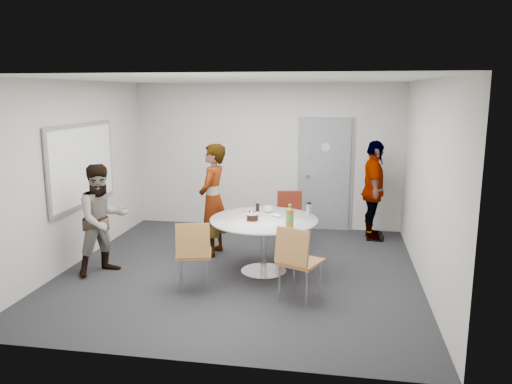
% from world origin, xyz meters
% --- Properties ---
extents(floor, '(5.00, 5.00, 0.00)m').
position_xyz_m(floor, '(0.00, 0.00, 0.00)').
color(floor, black).
rests_on(floor, ground).
extents(ceiling, '(5.00, 5.00, 0.00)m').
position_xyz_m(ceiling, '(0.00, 0.00, 2.70)').
color(ceiling, silver).
rests_on(ceiling, wall_back).
extents(wall_back, '(5.00, 0.00, 5.00)m').
position_xyz_m(wall_back, '(0.00, 2.50, 1.35)').
color(wall_back, beige).
rests_on(wall_back, floor).
extents(wall_left, '(0.00, 5.00, 5.00)m').
position_xyz_m(wall_left, '(-2.50, 0.00, 1.35)').
color(wall_left, beige).
rests_on(wall_left, floor).
extents(wall_right, '(0.00, 5.00, 5.00)m').
position_xyz_m(wall_right, '(2.50, 0.00, 1.35)').
color(wall_right, beige).
rests_on(wall_right, floor).
extents(wall_front, '(5.00, 0.00, 5.00)m').
position_xyz_m(wall_front, '(0.00, -2.50, 1.35)').
color(wall_front, beige).
rests_on(wall_front, floor).
extents(door, '(1.02, 0.17, 2.12)m').
position_xyz_m(door, '(1.10, 2.48, 1.03)').
color(door, slate).
rests_on(door, wall_back).
extents(whiteboard, '(0.04, 1.90, 1.25)m').
position_xyz_m(whiteboard, '(-2.46, 0.20, 1.45)').
color(whiteboard, gray).
rests_on(whiteboard, wall_left).
extents(table, '(1.51, 1.51, 1.10)m').
position_xyz_m(table, '(0.36, 0.00, 0.68)').
color(table, silver).
rests_on(table, floor).
extents(chair_near_left, '(0.54, 0.57, 0.93)m').
position_xyz_m(chair_near_left, '(-0.44, -0.83, 0.57)').
color(chair_near_left, brown).
rests_on(chair_near_left, floor).
extents(chair_near_right, '(0.61, 0.63, 0.96)m').
position_xyz_m(chair_near_right, '(0.89, -0.95, 0.59)').
color(chair_near_right, brown).
rests_on(chair_near_right, floor).
extents(chair_far, '(0.49, 0.53, 0.91)m').
position_xyz_m(chair_far, '(0.56, 1.37, 0.56)').
color(chair_far, maroon).
rests_on(chair_far, floor).
extents(person_main, '(0.47, 0.67, 1.76)m').
position_xyz_m(person_main, '(-0.57, 0.68, 0.88)').
color(person_main, '#A5C6EA').
rests_on(person_main, floor).
extents(person_left, '(0.93, 0.96, 1.56)m').
position_xyz_m(person_left, '(-1.89, -0.38, 0.78)').
color(person_left, white).
rests_on(person_left, floor).
extents(person_right, '(0.44, 1.02, 1.73)m').
position_xyz_m(person_right, '(1.95, 1.95, 0.86)').
color(person_right, black).
rests_on(person_right, floor).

